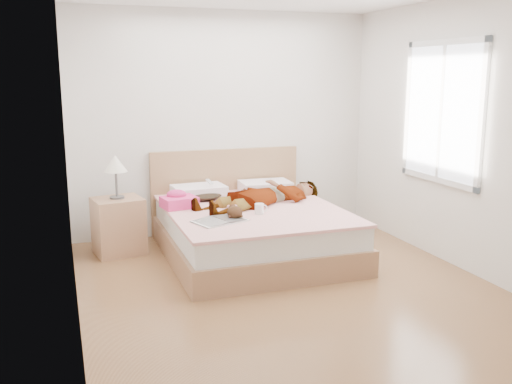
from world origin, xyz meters
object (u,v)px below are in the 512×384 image
at_px(bed, 250,228).
at_px(coffee_mug, 260,209).
at_px(nightstand, 118,221).
at_px(magazine, 220,221).
at_px(towel, 179,200).
at_px(phone, 209,182).
at_px(plush_toy, 234,212).
at_px(woman, 264,192).

distance_m(bed, coffee_mug, 0.45).
bearing_deg(nightstand, magazine, -48.20).
relative_size(towel, nightstand, 0.37).
relative_size(bed, coffee_mug, 15.09).
distance_m(phone, bed, 0.74).
height_order(bed, towel, bed).
bearing_deg(towel, plush_toy, -56.94).
distance_m(bed, magazine, 0.74).
height_order(woman, phone, woman).
relative_size(phone, magazine, 0.18).
xyz_separation_m(woman, coffee_mug, (-0.21, -0.48, -0.06)).
height_order(magazine, nightstand, nightstand).
bearing_deg(magazine, nightstand, 131.80).
relative_size(towel, coffee_mug, 2.83).
bearing_deg(woman, coffee_mug, -46.07).
height_order(towel, plush_toy, towel).
bearing_deg(woman, towel, -116.10).
distance_m(phone, nightstand, 1.08).
relative_size(bed, towel, 5.32).
height_order(phone, towel, phone).
bearing_deg(plush_toy, magazine, -155.54).
distance_m(coffee_mug, nightstand, 1.54).
height_order(woman, coffee_mug, woman).
bearing_deg(magazine, bed, 47.13).
bearing_deg(bed, plush_toy, -125.27).
bearing_deg(bed, nightstand, 161.55).
xyz_separation_m(woman, magazine, (-0.67, -0.64, -0.10)).
height_order(towel, magazine, towel).
height_order(woman, towel, woman).
xyz_separation_m(towel, nightstand, (-0.60, 0.24, -0.23)).
bearing_deg(coffee_mug, bed, 87.36).
xyz_separation_m(plush_toy, nightstand, (-1.02, 0.88, -0.23)).
bearing_deg(bed, coffee_mug, -92.64).
relative_size(phone, plush_toy, 0.43).
xyz_separation_m(woman, bed, (-0.20, -0.13, -0.35)).
relative_size(phone, nightstand, 0.09).
bearing_deg(nightstand, woman, -11.41).
xyz_separation_m(woman, plush_toy, (-0.51, -0.57, -0.05)).
bearing_deg(woman, phone, -150.57).
bearing_deg(towel, magazine, -70.80).
xyz_separation_m(towel, magazine, (0.25, -0.71, -0.06)).
xyz_separation_m(phone, magazine, (-0.17, -1.04, -0.18)).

